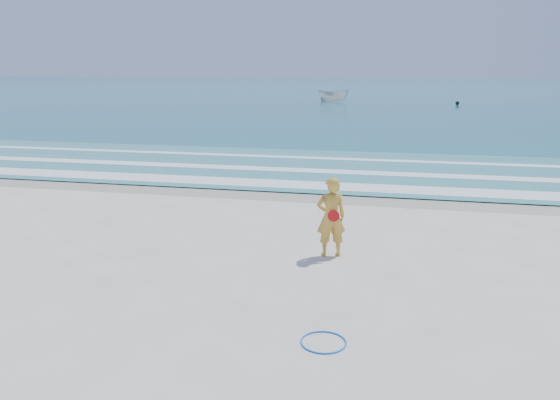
# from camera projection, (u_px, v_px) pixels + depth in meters

# --- Properties ---
(ground) EXTENTS (400.00, 400.00, 0.00)m
(ground) POSITION_uv_depth(u_px,v_px,m) (242.00, 299.00, 10.46)
(ground) COLOR silver
(ground) RESTS_ON ground
(wet_sand) EXTENTS (400.00, 2.40, 0.00)m
(wet_sand) POSITION_uv_depth(u_px,v_px,m) (314.00, 195.00, 18.99)
(wet_sand) COLOR #B2A893
(wet_sand) RESTS_ON ground
(ocean) EXTENTS (400.00, 190.00, 0.04)m
(ocean) POSITION_uv_depth(u_px,v_px,m) (388.00, 89.00, 110.04)
(ocean) COLOR #19727F
(ocean) RESTS_ON ground
(shallow) EXTENTS (400.00, 10.00, 0.01)m
(shallow) POSITION_uv_depth(u_px,v_px,m) (332.00, 168.00, 23.73)
(shallow) COLOR #59B7AD
(shallow) RESTS_ON ocean
(foam_near) EXTENTS (400.00, 1.40, 0.01)m
(foam_near) POSITION_uv_depth(u_px,v_px,m) (320.00, 186.00, 20.22)
(foam_near) COLOR white
(foam_near) RESTS_ON shallow
(foam_mid) EXTENTS (400.00, 0.90, 0.01)m
(foam_mid) POSITION_uv_depth(u_px,v_px,m) (330.00, 171.00, 22.97)
(foam_mid) COLOR white
(foam_mid) RESTS_ON shallow
(foam_far) EXTENTS (400.00, 0.60, 0.01)m
(foam_far) POSITION_uv_depth(u_px,v_px,m) (339.00, 159.00, 26.10)
(foam_far) COLOR white
(foam_far) RESTS_ON shallow
(hoop) EXTENTS (0.75, 0.75, 0.03)m
(hoop) POSITION_uv_depth(u_px,v_px,m) (323.00, 342.00, 8.81)
(hoop) COLOR blue
(hoop) RESTS_ON ground
(boat) EXTENTS (4.45, 2.95, 1.61)m
(boat) POSITION_uv_depth(u_px,v_px,m) (334.00, 95.00, 68.25)
(boat) COLOR silver
(boat) RESTS_ON ocean
(buoy) EXTENTS (0.45, 0.45, 0.45)m
(buoy) POSITION_uv_depth(u_px,v_px,m) (457.00, 103.00, 62.77)
(buoy) COLOR black
(buoy) RESTS_ON ocean
(woman) EXTENTS (0.80, 0.66, 1.89)m
(woman) POSITION_uv_depth(u_px,v_px,m) (331.00, 217.00, 12.66)
(woman) COLOR gold
(woman) RESTS_ON ground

